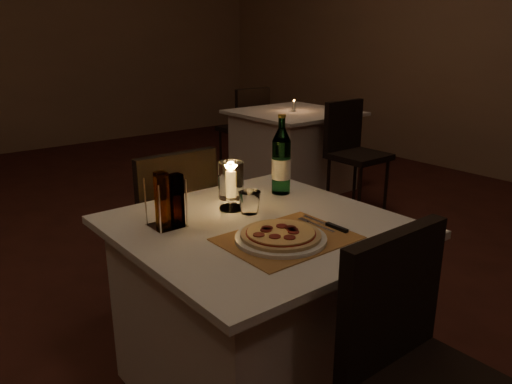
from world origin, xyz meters
TOP-DOWN VIEW (x-y plane):
  - floor at (0.00, 0.00)m, footprint 8.00×10.00m
  - main_table at (0.09, -0.33)m, footprint 1.00×1.00m
  - chair_near at (0.09, -1.04)m, footprint 0.42×0.42m
  - chair_far at (0.09, 0.38)m, footprint 0.42×0.42m
  - placemat at (0.07, -0.51)m, footprint 0.45×0.34m
  - plate at (0.04, -0.51)m, footprint 0.32×0.32m
  - pizza at (0.04, -0.51)m, footprint 0.28×0.28m
  - fork at (0.24, -0.48)m, footprint 0.02×0.18m
  - knife at (0.27, -0.54)m, footprint 0.02×0.22m
  - tumbler at (0.13, -0.22)m, footprint 0.09×0.09m
  - water_bottle at (0.41, -0.09)m, footprint 0.09×0.09m
  - hurricane_candle at (0.10, -0.13)m, footprint 0.10×0.10m
  - cruet_caddy at (-0.20, -0.15)m, footprint 0.12×0.12m
  - neighbor_table_right at (2.15, 1.70)m, footprint 1.00×1.00m
  - neighbor_chair_ra at (2.15, 0.99)m, footprint 0.42×0.42m
  - neighbor_chair_rb at (2.15, 2.42)m, footprint 0.42×0.42m
  - neighbor_candle_right at (2.15, 1.70)m, footprint 0.03×0.03m

SIDE VIEW (x-z plane):
  - floor at x=0.00m, z-range -0.02..0.00m
  - main_table at x=0.09m, z-range 0.00..0.74m
  - neighbor_table_right at x=2.15m, z-range 0.00..0.74m
  - chair_near at x=0.09m, z-range 0.10..1.00m
  - chair_far at x=0.09m, z-range 0.10..1.00m
  - neighbor_chair_ra at x=2.15m, z-range 0.10..1.00m
  - neighbor_chair_rb at x=2.15m, z-range 0.10..1.00m
  - placemat at x=0.07m, z-range 0.74..0.74m
  - fork at x=0.24m, z-range 0.74..0.75m
  - knife at x=0.27m, z-range 0.74..0.76m
  - plate at x=0.04m, z-range 0.74..0.76m
  - pizza at x=0.04m, z-range 0.76..0.78m
  - tumbler at x=0.13m, z-range 0.74..0.83m
  - neighbor_candle_right at x=2.15m, z-range 0.73..0.84m
  - cruet_caddy at x=-0.20m, z-range 0.73..0.94m
  - hurricane_candle at x=0.10m, z-range 0.76..0.96m
  - water_bottle at x=0.41m, z-range 0.71..1.06m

